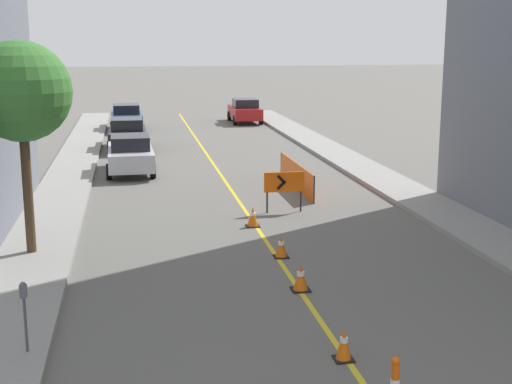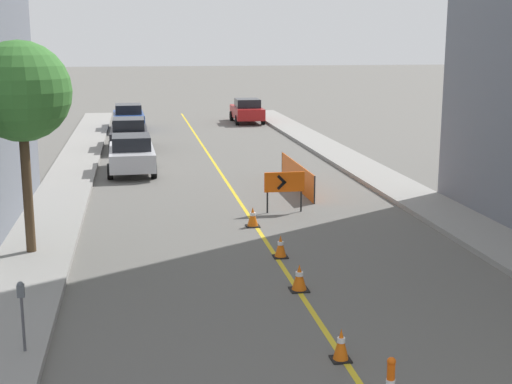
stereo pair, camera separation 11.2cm
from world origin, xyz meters
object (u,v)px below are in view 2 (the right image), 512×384
object	(u,v)px
traffic_cone_fourth	(299,278)
traffic_cone_farthest	(253,217)
arrow_barricade_primary	(284,184)
parked_car_curb_far	(129,117)
parked_car_curb_mid	(129,134)
street_tree_left_near	(21,92)
parked_car_curb_near	(132,154)
parked_car_opposite_side	(247,111)
parking_meter_near_curb	(22,302)
traffic_cone_third	(341,345)
traffic_cone_fifth	(281,246)

from	to	relation	value
traffic_cone_fourth	traffic_cone_farthest	bearing A→B (deg)	91.20
arrow_barricade_primary	parked_car_curb_far	size ratio (longest dim) A/B	0.30
parked_car_curb_mid	street_tree_left_near	world-z (taller)	street_tree_left_near
street_tree_left_near	parked_car_curb_near	bearing A→B (deg)	77.55
traffic_cone_farthest	street_tree_left_near	xyz separation A→B (m)	(-6.04, -2.05, 3.87)
street_tree_left_near	parked_car_curb_far	bearing A→B (deg)	84.91
traffic_cone_farthest	parked_car_opposite_side	size ratio (longest dim) A/B	0.14
parked_car_opposite_side	parking_meter_near_curb	world-z (taller)	parked_car_opposite_side
parked_car_curb_mid	parked_car_curb_far	xyz separation A→B (m)	(-0.07, 7.99, 0.00)
traffic_cone_third	traffic_cone_fifth	bearing A→B (deg)	88.44
parked_car_curb_near	parked_car_curb_mid	xyz separation A→B (m)	(-0.14, 6.55, 0.00)
traffic_cone_fourth	parked_car_curb_near	size ratio (longest dim) A/B	0.14
parked_car_curb_near	parked_car_curb_mid	size ratio (longest dim) A/B	1.01
parked_car_curb_mid	street_tree_left_near	xyz separation A→B (m)	(-2.38, -17.96, 3.37)
parked_car_curb_far	parking_meter_near_curb	xyz separation A→B (m)	(-1.61, -32.08, 0.25)
parked_car_curb_mid	street_tree_left_near	size ratio (longest dim) A/B	0.82
parked_car_opposite_side	parked_car_curb_far	bearing A→B (deg)	-159.55
parked_car_curb_mid	parked_car_opposite_side	world-z (taller)	same
parked_car_curb_far	parked_car_curb_mid	bearing A→B (deg)	-91.19
parked_car_curb_near	parked_car_curb_mid	world-z (taller)	same
parked_car_curb_far	parked_car_opposite_side	xyz separation A→B (m)	(7.74, 2.74, 0.00)
traffic_cone_fifth	parked_car_curb_mid	bearing A→B (deg)	101.46
traffic_cone_farthest	parked_car_curb_near	world-z (taller)	parked_car_curb_near
parking_meter_near_curb	parked_car_curb_far	bearing A→B (deg)	87.12
arrow_barricade_primary	parked_car_curb_near	size ratio (longest dim) A/B	0.30
traffic_cone_fourth	parked_car_curb_far	xyz separation A→B (m)	(-3.85, 29.49, 0.50)
parked_car_opposite_side	traffic_cone_third	bearing A→B (deg)	-95.39
parked_car_curb_far	traffic_cone_fourth	bearing A→B (deg)	-84.25
parking_meter_near_curb	arrow_barricade_primary	bearing A→B (deg)	55.86
parked_car_opposite_side	arrow_barricade_primary	bearing A→B (deg)	-95.26
traffic_cone_farthest	parked_car_curb_mid	world-z (taller)	parked_car_curb_mid
arrow_barricade_primary	parked_car_curb_near	bearing A→B (deg)	122.41
parked_car_curb_mid	parked_car_opposite_side	bearing A→B (deg)	54.34
parked_car_opposite_side	street_tree_left_near	distance (m)	30.59
traffic_cone_fourth	traffic_cone_farthest	size ratio (longest dim) A/B	1.01
parked_car_curb_near	parked_car_opposite_side	world-z (taller)	same
traffic_cone_fifth	street_tree_left_near	xyz separation A→B (m)	(-6.24, 1.08, 3.88)
arrow_barricade_primary	parked_car_curb_mid	bearing A→B (deg)	109.74
traffic_cone_farthest	parked_car_curb_far	size ratio (longest dim) A/B	0.14
parking_meter_near_curb	parked_car_curb_mid	bearing A→B (deg)	86.01
traffic_cone_third	street_tree_left_near	distance (m)	10.10
traffic_cone_farthest	parked_car_opposite_side	distance (m)	26.95
traffic_cone_third	arrow_barricade_primary	bearing A→B (deg)	83.35
parked_car_curb_mid	traffic_cone_fifth	bearing A→B (deg)	-78.61
traffic_cone_farthest	parked_car_opposite_side	bearing A→B (deg)	81.43
parked_car_curb_near	street_tree_left_near	xyz separation A→B (m)	(-2.52, -11.41, 3.37)
traffic_cone_third	traffic_cone_fifth	distance (m)	6.00
arrow_barricade_primary	parked_car_opposite_side	world-z (taller)	parked_car_opposite_side
parked_car_curb_far	parking_meter_near_curb	size ratio (longest dim) A/B	3.45
parking_meter_near_curb	street_tree_left_near	world-z (taller)	street_tree_left_near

